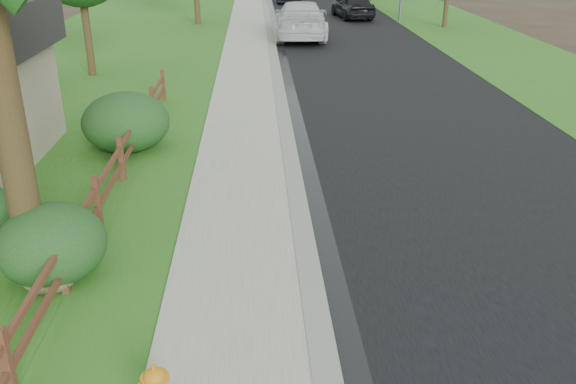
{
  "coord_description": "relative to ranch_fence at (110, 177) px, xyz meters",
  "views": [
    {
      "loc": [
        -0.45,
        -5.81,
        5.52
      ],
      "look_at": [
        0.11,
        4.71,
        0.92
      ],
      "focal_mm": 38.0,
      "sensor_mm": 36.0,
      "label": 1
    }
  ],
  "objects": [
    {
      "name": "sidewalk",
      "position": [
        2.7,
        28.6,
        -0.57
      ],
      "size": [
        2.2,
        90.0,
        0.1
      ],
      "primitive_type": "cube",
      "color": "gray",
      "rests_on": "ground"
    },
    {
      "name": "verge_far",
      "position": [
        15.1,
        28.6,
        -0.6
      ],
      "size": [
        6.0,
        90.0,
        0.04
      ],
      "primitive_type": "cube",
      "color": "#28631C",
      "rests_on": "ground"
    },
    {
      "name": "lawn_near",
      "position": [
        -4.4,
        28.6,
        -0.6
      ],
      "size": [
        9.0,
        90.0,
        0.04
      ],
      "primitive_type": "cube",
      "color": "#28631C",
      "rests_on": "ground"
    },
    {
      "name": "white_suv",
      "position": [
        5.6,
        21.0,
        0.36
      ],
      "size": [
        3.0,
        6.74,
        1.92
      ],
      "primitive_type": "imported",
      "rotation": [
        0.0,
        0.0,
        3.1
      ],
      "color": "silver",
      "rests_on": "road"
    },
    {
      "name": "boulder",
      "position": [
        -0.3,
        -3.46,
        -0.31
      ],
      "size": [
        1.12,
        1.0,
        0.62
      ],
      "primitive_type": "ellipsoid",
      "rotation": [
        0.0,
        0.0,
        0.38
      ],
      "color": "brown",
      "rests_on": "ground"
    },
    {
      "name": "shrub_a",
      "position": [
        -0.3,
        -3.08,
        0.05
      ],
      "size": [
        2.15,
        2.15,
        1.34
      ],
      "primitive_type": "ellipsoid",
      "rotation": [
        0.0,
        0.0,
        0.23
      ],
      "color": "#18431C",
      "rests_on": "ground"
    },
    {
      "name": "shrub_d",
      "position": [
        -0.3,
        3.47,
        0.16
      ],
      "size": [
        2.95,
        2.95,
        1.56
      ],
      "primitive_type": "ellipsoid",
      "rotation": [
        0.0,
        0.0,
        0.36
      ],
      "color": "#18431C",
      "rests_on": "ground"
    },
    {
      "name": "curb",
      "position": [
        4.0,
        28.6,
        -0.56
      ],
      "size": [
        0.4,
        90.0,
        0.12
      ],
      "primitive_type": "cube",
      "color": "gray",
      "rests_on": "ground"
    },
    {
      "name": "ranch_fence",
      "position": [
        0.0,
        0.0,
        0.0
      ],
      "size": [
        0.12,
        16.92,
        1.1
      ],
      "color": "#492618",
      "rests_on": "ground"
    },
    {
      "name": "grass_strip",
      "position": [
        0.8,
        28.6,
        -0.59
      ],
      "size": [
        1.6,
        90.0,
        0.06
      ],
      "primitive_type": "cube",
      "color": "#28631C",
      "rests_on": "ground"
    },
    {
      "name": "wet_gutter",
      "position": [
        4.35,
        28.6,
        -0.6
      ],
      "size": [
        0.5,
        90.0,
        0.0
      ],
      "primitive_type": "cube",
      "color": "black",
      "rests_on": "road"
    },
    {
      "name": "dark_car_mid",
      "position": [
        9.55,
        28.56,
        0.22
      ],
      "size": [
        2.54,
        4.98,
        1.63
      ],
      "primitive_type": "imported",
      "rotation": [
        0.0,
        0.0,
        3.28
      ],
      "color": "black",
      "rests_on": "road"
    },
    {
      "name": "road",
      "position": [
        8.2,
        28.6,
        -0.61
      ],
      "size": [
        8.0,
        90.0,
        0.02
      ],
      "primitive_type": "cube",
      "color": "black",
      "rests_on": "ground"
    }
  ]
}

